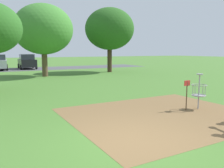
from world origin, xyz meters
TOP-DOWN VIEW (x-y plane):
  - ground_plane at (0.00, 0.00)m, footprint 160.00×160.00m
  - dirt_tee_pad at (2.40, 1.64)m, footprint 6.49×5.43m
  - disc_golf_basket at (4.13, 1.58)m, footprint 0.98×0.58m
  - tree_mid_left at (8.96, 17.64)m, footprint 5.16×5.16m
  - tree_mid_center at (1.80, 16.51)m, footprint 5.12×5.12m
  - parking_lot_strip at (0.00, 26.18)m, footprint 36.00×6.00m
  - parked_car_center_right at (1.97, 26.70)m, footprint 2.08×4.26m

SIDE VIEW (x-z plane):
  - ground_plane at x=0.00m, z-range 0.00..0.00m
  - parking_lot_strip at x=0.00m, z-range 0.00..0.01m
  - dirt_tee_pad at x=2.40m, z-range 0.00..0.01m
  - disc_golf_basket at x=4.13m, z-range 0.06..1.45m
  - parked_car_center_right at x=1.97m, z-range 0.00..1.84m
  - tree_mid_center at x=1.80m, z-range 0.96..7.25m
  - tree_mid_left at x=8.96m, z-range 1.16..7.90m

